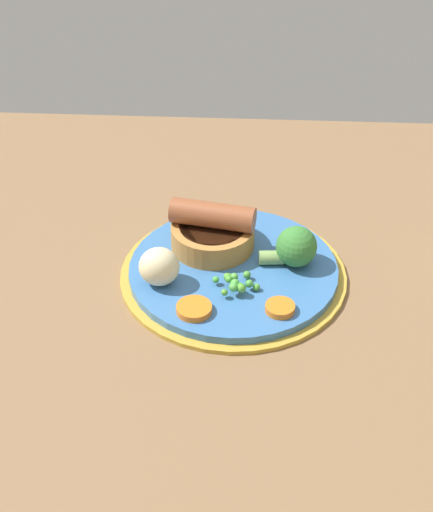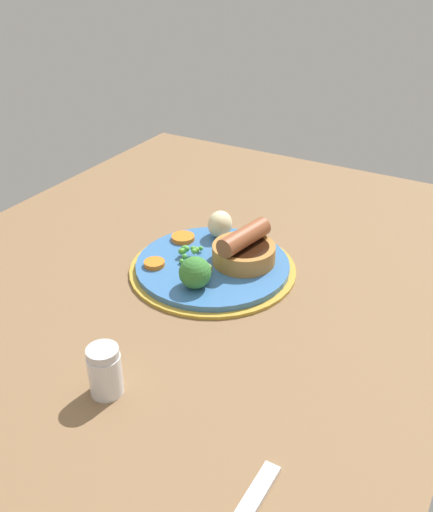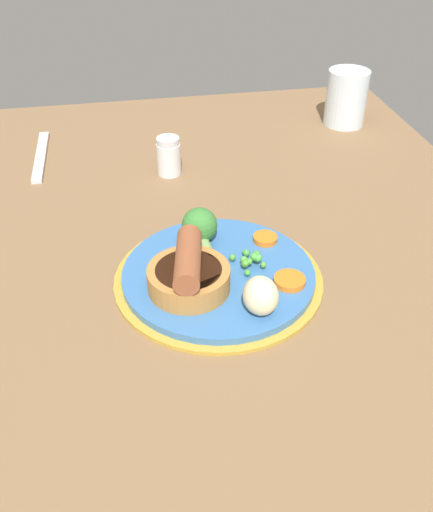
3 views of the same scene
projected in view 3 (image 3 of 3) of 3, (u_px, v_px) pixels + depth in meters
dining_table at (235, 262)px, 73.59cm from camera, size 110.00×80.00×3.00cm
dinner_plate at (218, 277)px, 67.91cm from camera, size 24.88×24.88×1.40cm
sausage_pudding at (189, 274)px, 63.64cm from camera, size 9.73×9.37×5.60cm
pea_pile at (250, 259)px, 67.74cm from camera, size 5.08×4.04×1.76cm
broccoli_floret_near at (200, 227)px, 71.19cm from camera, size 6.30×4.50×4.50cm
potato_chunk_2 at (260, 296)px, 60.47cm from camera, size 4.62×4.15×4.32cm
carrot_slice_1 at (290, 281)px, 65.37cm from camera, size 4.33×4.33×0.73cm
carrot_slice_2 at (266, 239)px, 72.10cm from camera, size 4.27×4.27×0.73cm
fork at (41, 156)px, 94.11cm from camera, size 18.02×1.80×0.60cm
drinking_glass at (346, 98)px, 102.60cm from camera, size 7.33×7.33×9.84cm
salt_shaker at (169, 156)px, 88.18cm from camera, size 3.73×3.73×6.02cm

